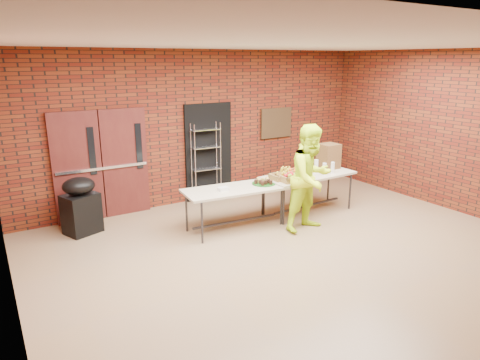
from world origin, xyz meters
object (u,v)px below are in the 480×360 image
object	(u,v)px
coffee_dispenser	(329,156)
covered_grill	(81,205)
volunteer_woman	(303,164)
volunteer_man	(311,178)
table_left	(235,192)
table_right	(309,177)
wire_rack	(206,163)

from	to	relation	value
coffee_dispenser	covered_grill	distance (m)	4.95
volunteer_woman	volunteer_man	world-z (taller)	volunteer_man
table_left	table_right	distance (m)	1.70
wire_rack	volunteer_woman	size ratio (longest dim) A/B	1.08
table_right	wire_rack	bearing A→B (deg)	127.18
table_right	covered_grill	world-z (taller)	covered_grill
table_left	table_right	bearing A→B (deg)	4.87
coffee_dispenser	covered_grill	bearing A→B (deg)	167.28
table_right	volunteer_woman	xyz separation A→B (m)	(0.43, 0.70, 0.07)
coffee_dispenser	table_left	bearing A→B (deg)	-176.59
table_left	volunteer_man	distance (m)	1.38
table_left	covered_grill	bearing A→B (deg)	158.94
wire_rack	table_right	xyz separation A→B (m)	(1.41, -1.71, -0.13)
table_left	table_right	world-z (taller)	table_right
volunteer_man	volunteer_woman	bearing A→B (deg)	48.50
table_right	volunteer_woman	size ratio (longest dim) A/B	1.23
table_right	volunteer_woman	bearing A→B (deg)	56.46
wire_rack	table_left	distance (m)	1.72
covered_grill	volunteer_woman	distance (m)	4.60
table_left	volunteer_woman	xyz separation A→B (m)	(2.13, 0.68, 0.09)
wire_rack	volunteer_woman	xyz separation A→B (m)	(1.84, -1.01, -0.06)
coffee_dispenser	volunteer_woman	xyz separation A→B (m)	(-0.24, 0.54, -0.26)
coffee_dispenser	wire_rack	bearing A→B (deg)	143.30
covered_grill	volunteer_man	bearing A→B (deg)	-49.31
table_right	coffee_dispenser	distance (m)	0.76
wire_rack	table_left	bearing A→B (deg)	-96.17
table_right	volunteer_man	distance (m)	0.95
volunteer_woman	volunteer_man	distance (m)	1.74
table_left	covered_grill	world-z (taller)	covered_grill
wire_rack	table_left	world-z (taller)	wire_rack
table_left	volunteer_woman	world-z (taller)	volunteer_woman
table_right	coffee_dispenser	size ratio (longest dim) A/B	3.78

